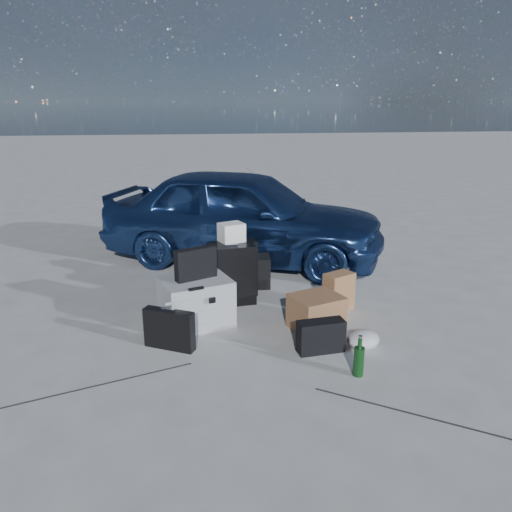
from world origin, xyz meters
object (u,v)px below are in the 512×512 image
at_px(pelican_case, 196,302).
at_px(duffel_bag, 239,271).
at_px(car, 243,215).
at_px(green_bottle, 359,357).
at_px(briefcase, 169,329).
at_px(cardboard_box, 316,312).
at_px(suitcase_left, 232,276).
at_px(suitcase_right, 233,269).

bearing_deg(pelican_case, duffel_bag, 43.70).
height_order(car, green_bottle, car).
bearing_deg(pelican_case, briefcase, -135.32).
bearing_deg(green_bottle, cardboard_box, 96.87).
height_order(suitcase_left, cardboard_box, suitcase_left).
bearing_deg(suitcase_left, duffel_bag, 68.89).
bearing_deg(suitcase_left, briefcase, -131.98).
bearing_deg(suitcase_right, cardboard_box, -63.57).
relative_size(briefcase, green_bottle, 1.39).
xyz_separation_m(pelican_case, suitcase_right, (0.42, 0.66, 0.08)).
distance_m(pelican_case, duffel_bag, 1.09).
bearing_deg(green_bottle, suitcase_left, 117.57).
distance_m(car, cardboard_box, 2.27).
relative_size(suitcase_left, suitcase_right, 1.03).
height_order(suitcase_right, duffel_bag, suitcase_right).
relative_size(briefcase, duffel_bag, 0.64).
distance_m(suitcase_left, duffel_bag, 0.56).
bearing_deg(car, briefcase, -178.24).
xyz_separation_m(suitcase_right, cardboard_box, (0.68, -0.93, -0.14)).
bearing_deg(car, cardboard_box, -146.19).
bearing_deg(suitcase_right, car, 67.88).
bearing_deg(suitcase_left, green_bottle, -69.25).
distance_m(suitcase_right, duffel_bag, 0.34).
relative_size(briefcase, suitcase_right, 0.73).
xyz_separation_m(suitcase_left, duffel_bag, (0.13, 0.52, -0.14)).
xyz_separation_m(car, pelican_case, (-0.69, -1.92, -0.39)).
bearing_deg(suitcase_left, cardboard_box, -51.31).
bearing_deg(pelican_case, car, 52.44).
height_order(pelican_case, duffel_bag, pelican_case).
relative_size(suitcase_left, cardboard_box, 1.46).
bearing_deg(briefcase, duffel_bag, 90.26).
bearing_deg(green_bottle, car, 99.52).
xyz_separation_m(suitcase_left, cardboard_box, (0.72, -0.70, -0.15)).
relative_size(suitcase_right, duffel_bag, 0.87).
bearing_deg(briefcase, suitcase_left, 83.40).
bearing_deg(car, green_bottle, -147.23).
height_order(pelican_case, suitcase_left, suitcase_left).
distance_m(briefcase, cardboard_box, 1.36).
xyz_separation_m(briefcase, cardboard_box, (1.35, 0.19, -0.01)).
bearing_deg(duffel_bag, suitcase_left, -98.73).
relative_size(duffel_bag, green_bottle, 2.18).
relative_size(duffel_bag, cardboard_box, 1.62).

